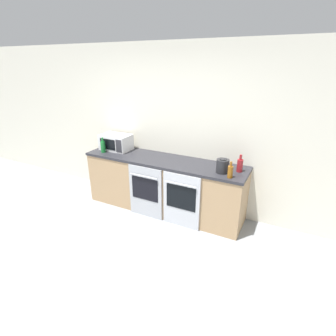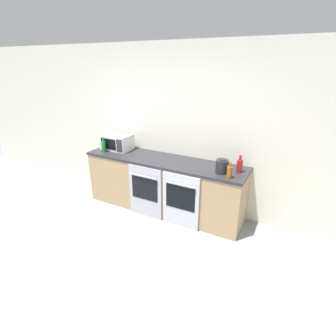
{
  "view_description": "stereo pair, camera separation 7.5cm",
  "coord_description": "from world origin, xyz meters",
  "px_view_note": "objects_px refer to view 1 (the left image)",
  "views": [
    {
      "loc": [
        1.82,
        -1.59,
        2.29
      ],
      "look_at": [
        0.08,
        1.81,
        0.75
      ],
      "focal_mm": 28.0,
      "sensor_mm": 36.0,
      "label": 1
    },
    {
      "loc": [
        1.89,
        -1.56,
        2.29
      ],
      "look_at": [
        0.08,
        1.81,
        0.75
      ],
      "focal_mm": 28.0,
      "sensor_mm": 36.0,
      "label": 2
    }
  ],
  "objects_px": {
    "bottle_green": "(103,147)",
    "kettle": "(223,166)",
    "oven_right": "(181,201)",
    "bottle_red": "(240,165)",
    "oven_left": "(145,192)",
    "bottle_amber": "(230,172)",
    "microwave": "(116,142)"
  },
  "relations": [
    {
      "from": "bottle_amber",
      "to": "bottle_red",
      "type": "xyz_separation_m",
      "value": [
        0.06,
        0.26,
        0.01
      ]
    },
    {
      "from": "oven_right",
      "to": "bottle_amber",
      "type": "bearing_deg",
      "value": 9.03
    },
    {
      "from": "oven_left",
      "to": "microwave",
      "type": "relative_size",
      "value": 1.64
    },
    {
      "from": "oven_left",
      "to": "kettle",
      "type": "height_order",
      "value": "kettle"
    },
    {
      "from": "microwave",
      "to": "oven_left",
      "type": "bearing_deg",
      "value": -25.98
    },
    {
      "from": "oven_right",
      "to": "bottle_red",
      "type": "bearing_deg",
      "value": 27.4
    },
    {
      "from": "oven_right",
      "to": "kettle",
      "type": "bearing_deg",
      "value": 24.6
    },
    {
      "from": "oven_right",
      "to": "microwave",
      "type": "bearing_deg",
      "value": 164.37
    },
    {
      "from": "oven_left",
      "to": "microwave",
      "type": "height_order",
      "value": "microwave"
    },
    {
      "from": "bottle_green",
      "to": "kettle",
      "type": "distance_m",
      "value": 2.04
    },
    {
      "from": "microwave",
      "to": "bottle_green",
      "type": "xyz_separation_m",
      "value": [
        -0.1,
        -0.23,
        -0.03
      ]
    },
    {
      "from": "bottle_red",
      "to": "kettle",
      "type": "bearing_deg",
      "value": -146.29
    },
    {
      "from": "oven_right",
      "to": "kettle",
      "type": "relative_size",
      "value": 4.21
    },
    {
      "from": "oven_left",
      "to": "kettle",
      "type": "distance_m",
      "value": 1.27
    },
    {
      "from": "oven_right",
      "to": "kettle",
      "type": "xyz_separation_m",
      "value": [
        0.5,
        0.23,
        0.55
      ]
    },
    {
      "from": "oven_right",
      "to": "microwave",
      "type": "distance_m",
      "value": 1.6
    },
    {
      "from": "oven_right",
      "to": "bottle_amber",
      "type": "xyz_separation_m",
      "value": [
        0.64,
        0.1,
        0.55
      ]
    },
    {
      "from": "bottle_green",
      "to": "oven_left",
      "type": "bearing_deg",
      "value": -10.77
    },
    {
      "from": "oven_right",
      "to": "bottle_red",
      "type": "distance_m",
      "value": 0.97
    },
    {
      "from": "microwave",
      "to": "oven_right",
      "type": "bearing_deg",
      "value": -15.63
    },
    {
      "from": "bottle_amber",
      "to": "bottle_red",
      "type": "height_order",
      "value": "bottle_red"
    },
    {
      "from": "oven_right",
      "to": "oven_left",
      "type": "bearing_deg",
      "value": 180.0
    },
    {
      "from": "oven_left",
      "to": "bottle_amber",
      "type": "height_order",
      "value": "bottle_amber"
    },
    {
      "from": "bottle_green",
      "to": "microwave",
      "type": "bearing_deg",
      "value": 66.33
    },
    {
      "from": "oven_left",
      "to": "bottle_red",
      "type": "bearing_deg",
      "value": 15.56
    },
    {
      "from": "bottle_green",
      "to": "bottle_red",
      "type": "height_order",
      "value": "bottle_green"
    },
    {
      "from": "oven_left",
      "to": "bottle_amber",
      "type": "relative_size",
      "value": 3.77
    },
    {
      "from": "oven_left",
      "to": "bottle_green",
      "type": "xyz_separation_m",
      "value": [
        -0.92,
        0.18,
        0.56
      ]
    },
    {
      "from": "oven_right",
      "to": "bottle_red",
      "type": "height_order",
      "value": "bottle_red"
    },
    {
      "from": "bottle_red",
      "to": "kettle",
      "type": "relative_size",
      "value": 1.24
    },
    {
      "from": "oven_right",
      "to": "bottle_green",
      "type": "height_order",
      "value": "bottle_green"
    },
    {
      "from": "kettle",
      "to": "bottle_red",
      "type": "bearing_deg",
      "value": 33.71
    }
  ]
}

